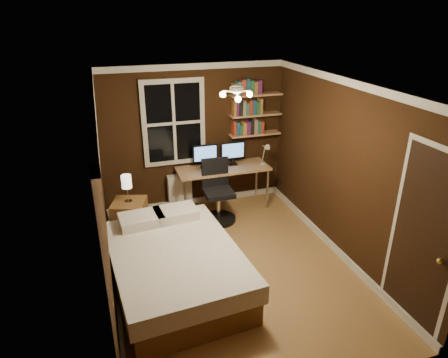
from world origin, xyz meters
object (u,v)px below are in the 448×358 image
object	(u,v)px
monitor_right	(233,153)
radiator	(180,192)
nightstand	(130,219)
desk_lamp	(265,154)
bed	(175,267)
monitor_left	(205,156)
office_chair	(218,197)
bedside_lamp	(127,189)
desk	(223,171)

from	to	relation	value
monitor_right	radiator	bearing A→B (deg)	172.28
nightstand	desk_lamp	size ratio (longest dim) A/B	1.38
bed	monitor_left	distance (m)	2.35
office_chair	bedside_lamp	bearing A→B (deg)	-174.05
nightstand	bedside_lamp	size ratio (longest dim) A/B	1.39
desk_lamp	office_chair	bearing A→B (deg)	-164.43
bedside_lamp	radiator	distance (m)	1.30
bed	radiator	world-z (taller)	bed
radiator	desk_lamp	distance (m)	1.65
nightstand	office_chair	world-z (taller)	office_chair
bedside_lamp	desk_lamp	bearing A→B (deg)	9.25
office_chair	monitor_right	bearing A→B (deg)	49.86
bed	radiator	distance (m)	2.23
desk	monitor_right	world-z (taller)	monitor_right
bed	monitor_right	xyz separation A→B (m)	(1.45, 2.04, 0.67)
bed	monitor_left	size ratio (longest dim) A/B	5.10
desk	desk_lamp	bearing A→B (deg)	-11.19
nightstand	radiator	bearing A→B (deg)	56.14
monitor_right	desk_lamp	size ratio (longest dim) A/B	0.99
nightstand	bedside_lamp	bearing A→B (deg)	0.00
nightstand	bedside_lamp	xyz separation A→B (m)	(0.00, 0.00, 0.52)
bedside_lamp	desk_lamp	size ratio (longest dim) A/B	0.99
office_chair	nightstand	bearing A→B (deg)	-174.05
radiator	desk	world-z (taller)	desk
nightstand	monitor_right	distance (m)	2.09
desk_lamp	office_chair	world-z (taller)	desk_lamp
nightstand	radiator	distance (m)	1.19
monitor_right	desk_lamp	xyz separation A→B (m)	(0.52, -0.22, 0.01)
bed	office_chair	distance (m)	1.87
bed	nightstand	size ratio (longest dim) A/B	3.65
nightstand	radiator	xyz separation A→B (m)	(0.93, 0.74, 0.01)
desk_lamp	monitor_right	bearing A→B (deg)	156.78
nightstand	bedside_lamp	distance (m)	0.52
monitor_right	office_chair	distance (m)	0.86
desk	office_chair	world-z (taller)	office_chair
desk_lamp	monitor_left	bearing A→B (deg)	167.62
nightstand	bed	bearing A→B (deg)	-55.87
bed	bedside_lamp	world-z (taller)	bedside_lamp
nightstand	monitor_right	bearing A→B (deg)	35.78
nightstand	radiator	size ratio (longest dim) A/B	0.97
desk	bed	bearing A→B (deg)	-122.50
bed	office_chair	xyz separation A→B (m)	(1.03, 1.56, 0.10)
monitor_left	monitor_right	distance (m)	0.50
bed	monitor_left	world-z (taller)	monitor_left
monitor_left	desk_lamp	distance (m)	1.04
monitor_left	desk_lamp	size ratio (longest dim) A/B	0.99
monitor_left	desk	bearing A→B (deg)	-15.25
bedside_lamp	nightstand	bearing A→B (deg)	0.00
radiator	office_chair	size ratio (longest dim) A/B	0.59
monitor_left	office_chair	bearing A→B (deg)	-81.53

